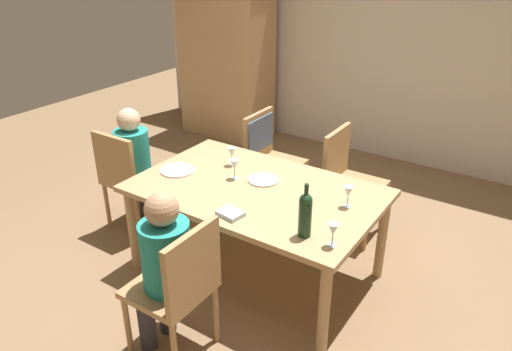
# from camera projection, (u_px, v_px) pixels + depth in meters

# --- Properties ---
(ground_plane) EXTENTS (10.00, 10.00, 0.00)m
(ground_plane) POSITION_uv_depth(u_px,v_px,m) (256.00, 271.00, 3.77)
(ground_plane) COLOR #846647
(rear_room_partition) EXTENTS (6.40, 0.12, 2.70)m
(rear_room_partition) POSITION_uv_depth(u_px,v_px,m) (397.00, 39.00, 5.23)
(rear_room_partition) COLOR beige
(rear_room_partition) RESTS_ON ground_plane
(armoire_cabinet) EXTENTS (1.18, 0.62, 2.18)m
(armoire_cabinet) POSITION_uv_depth(u_px,v_px,m) (226.00, 49.00, 5.98)
(armoire_cabinet) COLOR tan
(armoire_cabinet) RESTS_ON ground_plane
(dining_table) EXTENTS (1.74, 1.09, 0.73)m
(dining_table) POSITION_uv_depth(u_px,v_px,m) (256.00, 197.00, 3.48)
(dining_table) COLOR tan
(dining_table) RESTS_ON ground_plane
(chair_near) EXTENTS (0.44, 0.44, 0.92)m
(chair_near) POSITION_uv_depth(u_px,v_px,m) (180.00, 284.00, 2.80)
(chair_near) COLOR #A87F51
(chair_near) RESTS_ON ground_plane
(chair_left_end) EXTENTS (0.44, 0.44, 0.92)m
(chair_left_end) POSITION_uv_depth(u_px,v_px,m) (127.00, 175.00, 4.09)
(chair_left_end) COLOR #A87F51
(chair_left_end) RESTS_ON ground_plane
(chair_far_left) EXTENTS (0.45, 0.44, 0.92)m
(chair_far_left) POSITION_uv_depth(u_px,v_px,m) (265.00, 148.00, 4.46)
(chair_far_left) COLOR #A87F51
(chair_far_left) RESTS_ON ground_plane
(chair_far_right) EXTENTS (0.44, 0.44, 0.92)m
(chair_far_right) POSITION_uv_depth(u_px,v_px,m) (347.00, 175.00, 4.07)
(chair_far_right) COLOR #A87F51
(chair_far_right) RESTS_ON ground_plane
(person_woman_host) EXTENTS (0.33, 0.29, 1.10)m
(person_woman_host) POSITION_uv_depth(u_px,v_px,m) (164.00, 262.00, 2.81)
(person_woman_host) COLOR #33333D
(person_woman_host) RESTS_ON ground_plane
(person_man_bearded) EXTENTS (0.29, 0.33, 1.09)m
(person_man_bearded) POSITION_uv_depth(u_px,v_px,m) (136.00, 159.00, 4.13)
(person_man_bearded) COLOR #33333D
(person_man_bearded) RESTS_ON ground_plane
(wine_bottle_tall_green) EXTENTS (0.08, 0.08, 0.34)m
(wine_bottle_tall_green) POSITION_uv_depth(u_px,v_px,m) (305.00, 214.00, 2.83)
(wine_bottle_tall_green) COLOR #19381E
(wine_bottle_tall_green) RESTS_ON dining_table
(wine_glass_near_left) EXTENTS (0.07, 0.07, 0.15)m
(wine_glass_near_left) POSITION_uv_depth(u_px,v_px,m) (348.00, 192.00, 3.17)
(wine_glass_near_left) COLOR silver
(wine_glass_near_left) RESTS_ON dining_table
(wine_glass_centre) EXTENTS (0.07, 0.07, 0.15)m
(wine_glass_centre) POSITION_uv_depth(u_px,v_px,m) (333.00, 230.00, 2.75)
(wine_glass_centre) COLOR silver
(wine_glass_centre) RESTS_ON dining_table
(wine_glass_near_right) EXTENTS (0.07, 0.07, 0.15)m
(wine_glass_near_right) POSITION_uv_depth(u_px,v_px,m) (234.00, 165.00, 3.54)
(wine_glass_near_right) COLOR silver
(wine_glass_near_right) RESTS_ON dining_table
(wine_glass_far) EXTENTS (0.07, 0.07, 0.15)m
(wine_glass_far) POSITION_uv_depth(u_px,v_px,m) (232.00, 153.00, 3.75)
(wine_glass_far) COLOR silver
(wine_glass_far) RESTS_ON dining_table
(dinner_plate_host) EXTENTS (0.26, 0.26, 0.01)m
(dinner_plate_host) POSITION_uv_depth(u_px,v_px,m) (177.00, 170.00, 3.70)
(dinner_plate_host) COLOR white
(dinner_plate_host) RESTS_ON dining_table
(dinner_plate_guest_left) EXTENTS (0.23, 0.23, 0.01)m
(dinner_plate_guest_left) POSITION_uv_depth(u_px,v_px,m) (263.00, 180.00, 3.55)
(dinner_plate_guest_left) COLOR silver
(dinner_plate_guest_left) RESTS_ON dining_table
(folded_napkin) EXTENTS (0.18, 0.14, 0.03)m
(folded_napkin) POSITION_uv_depth(u_px,v_px,m) (230.00, 214.00, 3.10)
(folded_napkin) COLOR #ADC6D6
(folded_napkin) RESTS_ON dining_table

